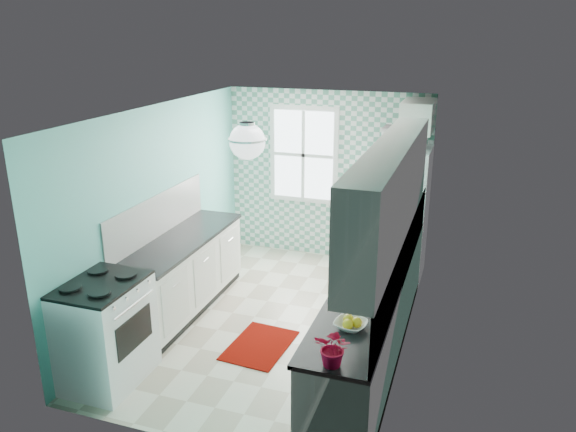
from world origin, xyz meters
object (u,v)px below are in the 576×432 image
(fruit_bowl, at_px, (351,325))
(sink, at_px, (391,242))
(microwave, at_px, (402,138))
(fridge, at_px, (397,213))
(stove, at_px, (104,330))
(ceiling_light, at_px, (247,141))
(potted_plant, at_px, (334,348))

(fruit_bowl, bearing_deg, sink, 89.91)
(microwave, bearing_deg, fruit_bowl, 91.82)
(sink, distance_m, fruit_bowl, 2.16)
(fridge, distance_m, sink, 1.17)
(sink, height_order, fruit_bowl, sink)
(stove, relative_size, fruit_bowl, 3.86)
(ceiling_light, bearing_deg, fruit_bowl, -30.71)
(stove, xyz_separation_m, fruit_bowl, (2.40, 0.12, 0.43))
(fruit_bowl, distance_m, microwave, 3.47)
(fridge, xyz_separation_m, fruit_bowl, (0.09, -3.33, 0.06))
(stove, distance_m, fruit_bowl, 2.44)
(ceiling_light, height_order, fruit_bowl, ceiling_light)
(potted_plant, bearing_deg, stove, 169.30)
(fruit_bowl, xyz_separation_m, microwave, (-0.09, 3.33, 0.98))
(fridge, height_order, sink, fridge)
(stove, relative_size, microwave, 2.11)
(fridge, height_order, potted_plant, fridge)
(ceiling_light, bearing_deg, sink, 50.20)
(ceiling_light, bearing_deg, fridge, 66.99)
(stove, bearing_deg, potted_plant, -9.07)
(microwave, bearing_deg, stove, 56.47)
(stove, distance_m, sink, 3.33)
(sink, xyz_separation_m, microwave, (-0.09, 1.17, 1.03))
(fridge, relative_size, fruit_bowl, 6.76)
(sink, bearing_deg, ceiling_light, -130.44)
(potted_plant, xyz_separation_m, microwave, (-0.09, 3.90, 0.87))
(ceiling_light, relative_size, potted_plant, 1.14)
(stove, distance_m, microwave, 4.39)
(ceiling_light, xyz_separation_m, sink, (1.20, 1.44, -1.39))
(fruit_bowl, relative_size, microwave, 0.55)
(sink, bearing_deg, microwave, 93.93)
(stove, height_order, potted_plant, potted_plant)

